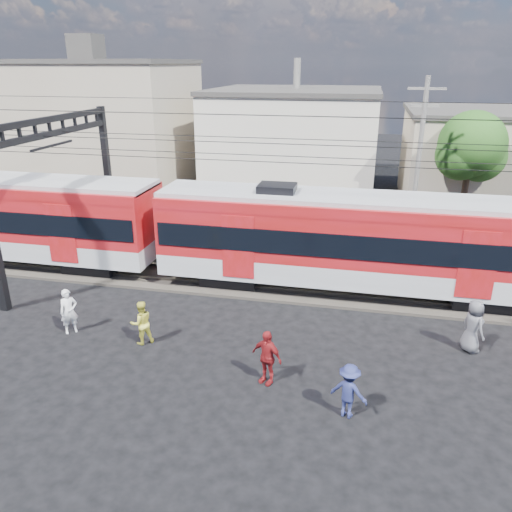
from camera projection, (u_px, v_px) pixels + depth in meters
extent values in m
plane|color=black|center=(228.00, 398.00, 14.44)|extent=(120.00, 120.00, 0.00)
cube|color=#2D2823|center=(277.00, 284.00, 21.71)|extent=(70.00, 3.40, 0.12)
cube|color=#59544C|center=(274.00, 289.00, 20.98)|extent=(70.00, 0.12, 0.12)
cube|color=#59544C|center=(280.00, 275.00, 22.35)|extent=(70.00, 0.12, 0.12)
cube|color=black|center=(97.00, 262.00, 23.30)|extent=(2.40, 2.20, 0.70)
cube|color=black|center=(233.00, 274.00, 22.00)|extent=(2.40, 2.20, 0.70)
cube|color=black|center=(480.00, 296.00, 19.96)|extent=(2.40, 2.20, 0.70)
cube|color=#A3A6AB|center=(352.00, 267.00, 20.69)|extent=(16.00, 3.00, 0.90)
cube|color=maroon|center=(355.00, 229.00, 20.09)|extent=(16.00, 3.00, 2.40)
cube|color=black|center=(354.00, 235.00, 20.18)|extent=(15.68, 3.08, 0.95)
cube|color=#A3A6AB|center=(357.00, 199.00, 19.64)|extent=(16.00, 2.60, 0.25)
cube|color=black|center=(108.00, 175.00, 26.55)|extent=(0.30, 0.30, 7.00)
cube|color=black|center=(48.00, 119.00, 21.26)|extent=(0.25, 9.30, 0.25)
cube|color=black|center=(51.00, 134.00, 21.48)|extent=(0.25, 9.30, 0.25)
cylinder|color=black|center=(276.00, 162.00, 19.11)|extent=(70.00, 0.03, 0.03)
cylinder|color=black|center=(282.00, 156.00, 20.38)|extent=(70.00, 0.03, 0.03)
cylinder|color=black|center=(276.00, 144.00, 18.85)|extent=(70.00, 0.03, 0.03)
cylinder|color=black|center=(282.00, 139.00, 20.13)|extent=(70.00, 0.03, 0.03)
cylinder|color=black|center=(261.00, 115.00, 15.83)|extent=(70.00, 0.03, 0.03)
cylinder|color=black|center=(293.00, 100.00, 22.21)|extent=(70.00, 0.03, 0.03)
cube|color=gray|center=(95.00, 127.00, 38.06)|extent=(14.00, 10.00, 9.00)
cube|color=#3F3D3A|center=(88.00, 61.00, 36.38)|extent=(14.28, 10.20, 0.30)
cube|color=beige|center=(295.00, 141.00, 38.17)|extent=(12.00, 12.00, 7.00)
cube|color=#3F3D3A|center=(297.00, 90.00, 36.85)|extent=(12.24, 12.24, 0.30)
cylinder|color=slate|center=(418.00, 164.00, 25.38)|extent=(0.24, 0.24, 8.50)
cube|color=slate|center=(427.00, 89.00, 24.06)|extent=(1.80, 0.12, 0.12)
cube|color=slate|center=(425.00, 106.00, 24.35)|extent=(1.40, 0.12, 0.12)
cylinder|color=#382619|center=(464.00, 197.00, 28.34)|extent=(0.36, 0.36, 3.92)
sphere|color=#1F4B15|center=(472.00, 144.00, 27.28)|extent=(3.64, 3.64, 3.64)
sphere|color=#1F4B15|center=(480.00, 157.00, 27.69)|extent=(2.80, 2.80, 2.80)
imported|color=white|center=(69.00, 311.00, 17.68)|extent=(0.72, 0.70, 1.66)
imported|color=#D3CD42|center=(141.00, 323.00, 16.99)|extent=(0.97, 0.94, 1.57)
imported|color=navy|center=(349.00, 391.00, 13.43)|extent=(1.17, 0.88, 1.60)
imported|color=maroon|center=(267.00, 357.00, 14.85)|extent=(1.11, 0.81, 1.75)
imported|color=#545459|center=(473.00, 326.00, 16.49)|extent=(0.97, 1.08, 1.85)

